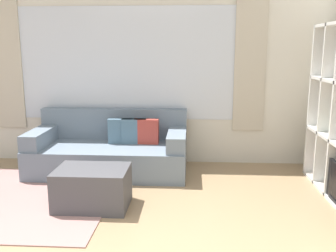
# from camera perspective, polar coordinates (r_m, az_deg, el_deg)

# --- Properties ---
(wall_back) EXTENTS (6.97, 0.11, 2.70)m
(wall_back) POSITION_cam_1_polar(r_m,az_deg,el_deg) (5.51, -6.28, 8.45)
(wall_back) COLOR silver
(wall_back) RESTS_ON ground_plane
(area_rug) EXTENTS (2.21, 2.01, 0.01)m
(area_rug) POSITION_cam_1_polar(r_m,az_deg,el_deg) (4.64, -22.44, -10.15)
(area_rug) COLOR gray
(area_rug) RESTS_ON ground_plane
(couch_main) EXTENTS (2.09, 0.98, 0.82)m
(couch_main) POSITION_cam_1_polar(r_m,az_deg,el_deg) (5.21, -8.70, -3.68)
(couch_main) COLOR slate
(couch_main) RESTS_ON ground_plane
(ottoman) EXTENTS (0.76, 0.55, 0.43)m
(ottoman) POSITION_cam_1_polar(r_m,az_deg,el_deg) (4.11, -11.42, -9.21)
(ottoman) COLOR #47474C
(ottoman) RESTS_ON ground_plane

